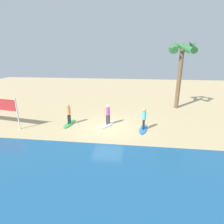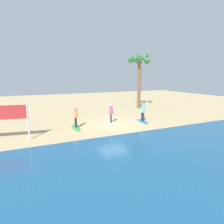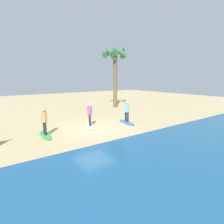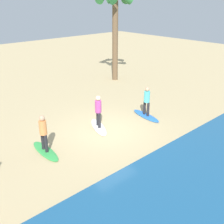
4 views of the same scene
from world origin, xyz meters
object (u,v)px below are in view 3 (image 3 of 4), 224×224
(surfboard_white, at_px, (90,126))
(surfboard_green, at_px, (45,135))
(palm_tree, at_px, (115,58))
(surfboard_blue, at_px, (127,122))
(surfer_white, at_px, (90,113))
(surfer_blue, at_px, (127,110))
(surfer_green, at_px, (44,119))

(surfboard_white, height_order, surfboard_green, same)
(palm_tree, bearing_deg, surfboard_blue, 60.12)
(surfboard_white, xyz_separation_m, palm_tree, (-6.71, -5.96, 5.63))
(surfer_white, bearing_deg, surfer_blue, 166.65)
(surfboard_blue, relative_size, palm_tree, 0.30)
(surfboard_white, xyz_separation_m, surfer_green, (3.24, 0.28, 0.99))
(surfboard_white, xyz_separation_m, surfboard_green, (3.24, 0.28, 0.00))
(surfboard_white, bearing_deg, surfer_white, 0.00)
(surfer_blue, height_order, surfer_green, same)
(surfboard_blue, bearing_deg, surfboard_white, -93.25)
(surfboard_blue, height_order, surfer_white, surfer_white)
(surfboard_blue, relative_size, surfer_blue, 1.28)
(surfer_blue, bearing_deg, surfer_white, -13.35)
(surfer_white, xyz_separation_m, surfer_green, (3.24, 0.28, 0.00))
(surfboard_white, xyz_separation_m, surfer_white, (0.00, 0.00, 0.99))
(surfboard_blue, bearing_deg, surfer_green, -83.73)
(surfer_green, bearing_deg, surfboard_blue, 176.18)
(surfboard_blue, relative_size, surfboard_white, 1.00)
(surfer_green, distance_m, palm_tree, 12.63)
(surfer_blue, relative_size, surfer_white, 1.00)
(surfer_green, bearing_deg, palm_tree, -147.92)
(surfboard_white, distance_m, palm_tree, 10.59)
(surfboard_white, height_order, surfer_white, surfer_white)
(palm_tree, bearing_deg, surfboard_white, 41.62)
(surfboard_green, distance_m, palm_tree, 13.02)
(surfer_green, height_order, palm_tree, palm_tree)
(surfboard_blue, distance_m, surfer_blue, 0.99)
(surfboard_green, bearing_deg, surfboard_white, 98.83)
(surfboard_green, distance_m, surfer_green, 0.99)
(surfboard_blue, distance_m, surfer_white, 3.13)
(surfer_blue, relative_size, surfboard_white, 0.78)
(surfer_blue, height_order, surfboard_white, surfer_blue)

